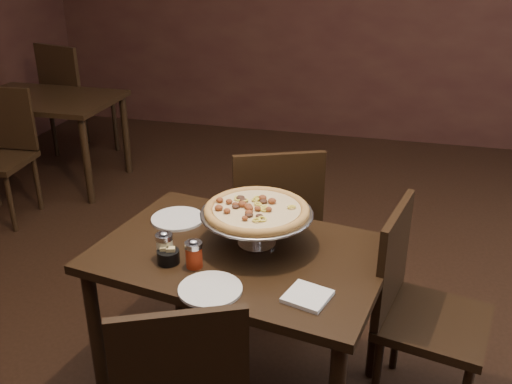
# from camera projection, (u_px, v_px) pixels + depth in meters

# --- Properties ---
(room) EXTENTS (6.04, 7.04, 2.84)m
(room) POSITION_uv_depth(u_px,v_px,m) (289.00, 68.00, 2.00)
(room) COLOR black
(room) RESTS_ON ground
(dining_table) EXTENTS (1.22, 0.92, 0.70)m
(dining_table) POSITION_uv_depth(u_px,v_px,m) (241.00, 271.00, 2.27)
(dining_table) COLOR black
(dining_table) RESTS_ON ground
(background_table) EXTENTS (1.11, 0.74, 0.69)m
(background_table) POSITION_uv_depth(u_px,v_px,m) (45.00, 109.00, 4.41)
(background_table) COLOR black
(background_table) RESTS_ON ground
(pizza_stand) EXTENTS (0.45, 0.45, 0.18)m
(pizza_stand) POSITION_uv_depth(u_px,v_px,m) (257.00, 211.00, 2.22)
(pizza_stand) COLOR silver
(pizza_stand) RESTS_ON dining_table
(parmesan_shaker) EXTENTS (0.07, 0.07, 0.12)m
(parmesan_shaker) POSITION_uv_depth(u_px,v_px,m) (165.00, 246.00, 2.16)
(parmesan_shaker) COLOR beige
(parmesan_shaker) RESTS_ON dining_table
(pepper_flake_shaker) EXTENTS (0.07, 0.07, 0.12)m
(pepper_flake_shaker) POSITION_uv_depth(u_px,v_px,m) (194.00, 254.00, 2.11)
(pepper_flake_shaker) COLOR #952A0D
(pepper_flake_shaker) RESTS_ON dining_table
(packet_caddy) EXTENTS (0.08, 0.08, 0.07)m
(packet_caddy) POSITION_uv_depth(u_px,v_px,m) (168.00, 256.00, 2.15)
(packet_caddy) COLOR black
(packet_caddy) RESTS_ON dining_table
(napkin_stack) EXTENTS (0.18, 0.18, 0.02)m
(napkin_stack) POSITION_uv_depth(u_px,v_px,m) (307.00, 296.00, 1.94)
(napkin_stack) COLOR silver
(napkin_stack) RESTS_ON dining_table
(plate_left) EXTENTS (0.23, 0.23, 0.01)m
(plate_left) POSITION_uv_depth(u_px,v_px,m) (178.00, 219.00, 2.48)
(plate_left) COLOR silver
(plate_left) RESTS_ON dining_table
(plate_near) EXTENTS (0.23, 0.23, 0.01)m
(plate_near) POSITION_uv_depth(u_px,v_px,m) (210.00, 289.00, 1.98)
(plate_near) COLOR silver
(plate_near) RESTS_ON dining_table
(serving_spatula) EXTENTS (0.16, 0.16, 0.02)m
(serving_spatula) POSITION_uv_depth(u_px,v_px,m) (258.00, 225.00, 2.12)
(serving_spatula) COLOR silver
(serving_spatula) RESTS_ON pizza_stand
(chair_far) EXTENTS (0.56, 0.56, 0.92)m
(chair_far) POSITION_uv_depth(u_px,v_px,m) (274.00, 223.00, 2.86)
(chair_far) COLOR black
(chair_far) RESTS_ON ground
(chair_side) EXTENTS (0.49, 0.49, 0.88)m
(chair_side) POSITION_uv_depth(u_px,v_px,m) (418.00, 305.00, 2.27)
(chair_side) COLOR black
(chair_side) RESTS_ON ground
(bg_chair_far) EXTENTS (0.58, 0.58, 1.00)m
(bg_chair_far) POSITION_uv_depth(u_px,v_px,m) (74.00, 96.00, 4.95)
(bg_chair_far) COLOR black
(bg_chair_far) RESTS_ON ground
(bg_chair_near) EXTENTS (0.44, 0.44, 0.89)m
(bg_chair_near) POSITION_uv_depth(u_px,v_px,m) (1.00, 149.00, 3.90)
(bg_chair_near) COLOR black
(bg_chair_near) RESTS_ON ground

